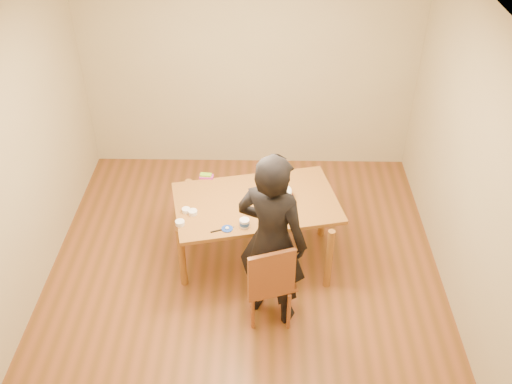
{
  "coord_description": "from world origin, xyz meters",
  "views": [
    {
      "loc": [
        0.2,
        -4.02,
        4.17
      ],
      "look_at": [
        0.12,
        0.35,
        0.9
      ],
      "focal_mm": 40.0,
      "sensor_mm": 36.0,
      "label": 1
    }
  ],
  "objects_px": {
    "dining_table": "(256,203)",
    "person": "(272,241)",
    "cake_plate": "(279,198)",
    "cake": "(280,194)",
    "dining_chair": "(271,280)"
  },
  "relations": [
    {
      "from": "dining_chair",
      "to": "cake",
      "type": "distance_m",
      "value": 0.9
    },
    {
      "from": "person",
      "to": "dining_chair",
      "type": "bearing_deg",
      "value": 114.29
    },
    {
      "from": "dining_table",
      "to": "cake",
      "type": "height_order",
      "value": "cake"
    },
    {
      "from": "cake_plate",
      "to": "person",
      "type": "xyz_separation_m",
      "value": [
        -0.08,
        -0.77,
        0.12
      ]
    },
    {
      "from": "dining_table",
      "to": "person",
      "type": "distance_m",
      "value": 0.76
    },
    {
      "from": "cake_plate",
      "to": "person",
      "type": "relative_size",
      "value": 0.16
    },
    {
      "from": "dining_table",
      "to": "cake",
      "type": "xyz_separation_m",
      "value": [
        0.23,
        0.04,
        0.08
      ]
    },
    {
      "from": "person",
      "to": "cake_plate",
      "type": "bearing_deg",
      "value": -71.53
    },
    {
      "from": "dining_table",
      "to": "cake",
      "type": "relative_size",
      "value": 6.57
    },
    {
      "from": "dining_table",
      "to": "cake_plate",
      "type": "bearing_deg",
      "value": -1.69
    },
    {
      "from": "dining_table",
      "to": "person",
      "type": "xyz_separation_m",
      "value": [
        0.15,
        -0.73,
        0.15
      ]
    },
    {
      "from": "cake_plate",
      "to": "person",
      "type": "distance_m",
      "value": 0.79
    },
    {
      "from": "cake_plate",
      "to": "cake",
      "type": "bearing_deg",
      "value": 0.0
    },
    {
      "from": "cake_plate",
      "to": "cake",
      "type": "distance_m",
      "value": 0.05
    },
    {
      "from": "dining_chair",
      "to": "person",
      "type": "distance_m",
      "value": 0.44
    }
  ]
}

